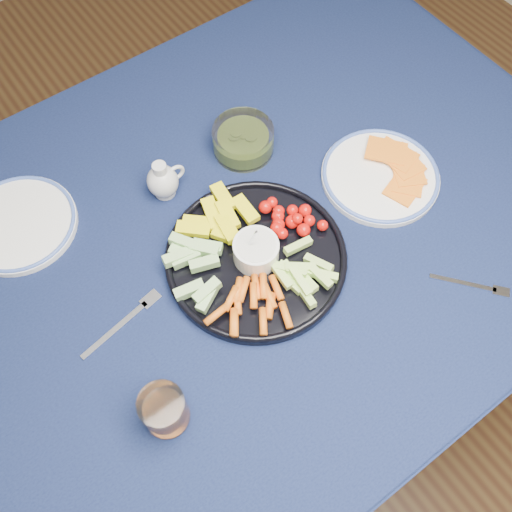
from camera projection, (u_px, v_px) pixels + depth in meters
dining_table at (206, 273)px, 1.16m from camera, size 1.67×1.07×0.75m
crudite_platter at (255, 256)px, 1.06m from camera, size 0.34×0.34×0.11m
creamer_pitcher at (163, 181)px, 1.12m from camera, size 0.08×0.06×0.09m
pickle_bowl at (243, 141)px, 1.18m from camera, size 0.13×0.13×0.06m
cheese_plate at (381, 175)px, 1.16m from camera, size 0.24×0.24×0.03m
juice_tumbler at (165, 411)px, 0.90m from camera, size 0.07×0.07×0.09m
fork_left at (128, 319)px, 1.02m from camera, size 0.17×0.05×0.00m
fork_right at (476, 286)px, 1.05m from camera, size 0.10×0.12×0.00m
side_plate_extra at (19, 224)px, 1.11m from camera, size 0.22×0.22×0.02m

